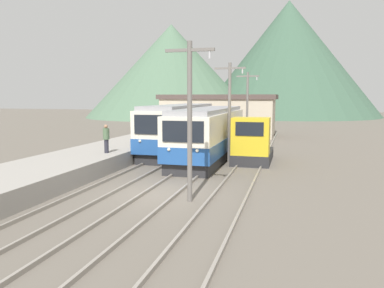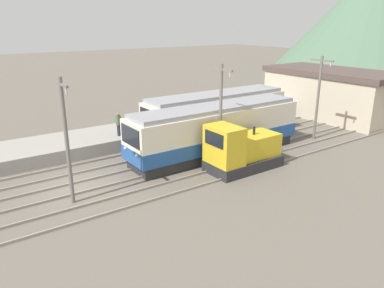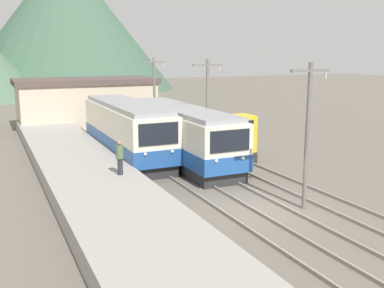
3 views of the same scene
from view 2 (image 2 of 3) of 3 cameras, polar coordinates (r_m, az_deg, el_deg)
name	(u,v)px [view 2 (image 2 of 3)]	position (r m, az deg, el deg)	size (l,w,h in m)	color
ground_plane	(76,188)	(22.02, -17.27, -6.36)	(200.00, 200.00, 0.00)	#665E54
platform_left	(45,150)	(27.53, -21.48, -0.85)	(4.50, 54.00, 0.92)	gray
track_left	(62,172)	(24.31, -19.23, -4.03)	(1.54, 60.00, 0.14)	gray
track_center	(77,188)	(21.81, -17.12, -6.38)	(1.54, 60.00, 0.14)	gray
track_right	(97,209)	(19.23, -14.23, -9.55)	(1.54, 60.00, 0.14)	gray
commuter_train_left	(217,118)	(29.10, 3.76, 3.95)	(2.84, 12.03, 3.67)	#28282B
commuter_train_center	(216,132)	(25.65, 3.72, 1.83)	(2.84, 12.98, 3.51)	#28282B
shunting_locomotive	(241,151)	(23.34, 7.46, -1.06)	(2.40, 4.83, 3.00)	#28282B
catenary_mast_near	(66,137)	(19.09, -18.60, 1.06)	(2.00, 0.20, 6.43)	slate
catenary_mast_mid	(221,111)	(23.49, 4.39, 5.06)	(2.00, 0.20, 6.43)	slate
catenary_mast_far	(318,94)	(30.40, 18.70, 7.16)	(2.00, 0.20, 6.43)	slate
person_on_platform	(118,123)	(27.53, -11.15, 3.12)	(0.38, 0.38, 1.71)	#282833
station_building	(331,93)	(38.90, 20.45, 7.33)	(12.60, 6.30, 4.51)	beige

